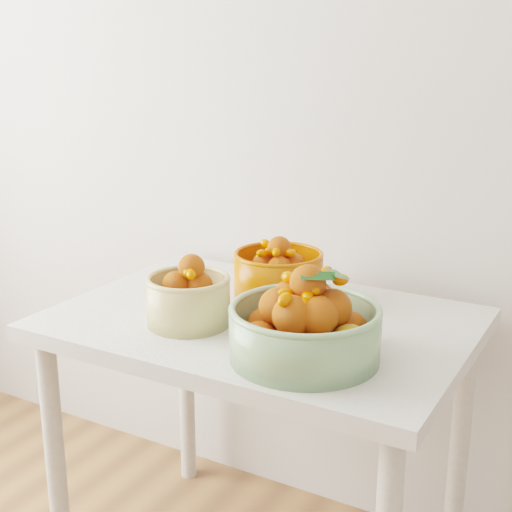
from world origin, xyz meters
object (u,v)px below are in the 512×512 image
object	(u,v)px
table	(261,353)
bowl_orange	(278,274)
bowl_green	(305,327)
bowl_cream	(189,298)

from	to	relation	value
table	bowl_orange	distance (m)	0.22
table	bowl_green	bearing A→B (deg)	-40.53
bowl_cream	bowl_green	xyz separation A→B (m)	(0.33, -0.05, 0.01)
table	bowl_orange	bearing A→B (deg)	101.02
table	bowl_green	world-z (taller)	bowl_green
bowl_cream	bowl_orange	distance (m)	0.28
table	bowl_cream	bearing A→B (deg)	-135.36
table	bowl_green	xyz separation A→B (m)	(0.20, -0.17, 0.17)
table	bowl_cream	xyz separation A→B (m)	(-0.13, -0.13, 0.16)
bowl_cream	bowl_green	distance (m)	0.33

